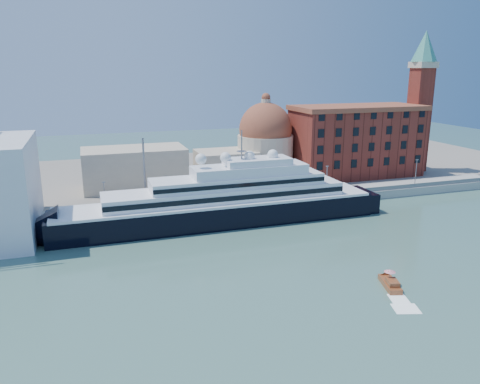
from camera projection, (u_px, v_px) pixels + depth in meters
name	position (u px, v px, depth m)	size (l,w,h in m)	color
ground	(267.00, 256.00, 95.13)	(400.00, 400.00, 0.00)	#355C52
quay	(221.00, 205.00, 126.00)	(180.00, 10.00, 2.50)	gray
land	(189.00, 174.00, 163.67)	(260.00, 72.00, 2.00)	slate
quay_fence	(226.00, 203.00, 121.39)	(180.00, 0.10, 1.20)	slate
superyacht	(208.00, 206.00, 113.13)	(88.88, 12.32, 26.56)	black
water_taxi	(390.00, 283.00, 81.46)	(4.09, 7.04, 3.17)	brown
warehouse	(356.00, 140.00, 155.08)	(43.00, 19.00, 23.25)	maroon
campanile	(421.00, 93.00, 158.52)	(8.40, 8.40, 47.00)	maroon
church	(219.00, 154.00, 147.21)	(66.00, 18.00, 25.50)	beige
lamp_posts	(175.00, 179.00, 118.35)	(120.80, 2.40, 18.00)	slate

